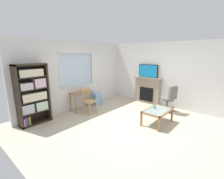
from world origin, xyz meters
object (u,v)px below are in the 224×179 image
(desk_under_window, at_px, (81,95))
(office_chair, at_px, (169,97))
(fireplace, at_px, (147,90))
(plastic_drawer_unit, at_px, (96,99))
(tv, at_px, (148,71))
(sippy_cup, at_px, (155,107))
(wooden_chair, at_px, (89,101))
(bookshelf, at_px, (32,94))
(coffee_table, at_px, (157,112))

(desk_under_window, bearing_deg, office_chair, -53.85)
(desk_under_window, distance_m, fireplace, 2.84)
(fireplace, bearing_deg, plastic_drawer_unit, 136.43)
(plastic_drawer_unit, height_order, tv, tv)
(desk_under_window, distance_m, sippy_cup, 2.75)
(wooden_chair, bearing_deg, desk_under_window, 83.41)
(plastic_drawer_unit, distance_m, tv, 2.51)
(wooden_chair, bearing_deg, bookshelf, 159.52)
(fireplace, distance_m, office_chair, 1.25)
(fireplace, distance_m, tv, 0.83)
(fireplace, bearing_deg, sippy_cup, -144.87)
(plastic_drawer_unit, xyz_separation_m, coffee_table, (-0.05, -2.82, 0.14))
(wooden_chair, bearing_deg, coffee_table, -70.59)
(tv, bearing_deg, bookshelf, 158.70)
(plastic_drawer_unit, relative_size, fireplace, 0.39)
(office_chair, xyz_separation_m, coffee_table, (-1.20, -0.12, -0.17))
(tv, bearing_deg, wooden_chair, 158.15)
(plastic_drawer_unit, height_order, sippy_cup, sippy_cup)
(bookshelf, relative_size, coffee_table, 1.89)
(wooden_chair, relative_size, office_chair, 0.90)
(tv, relative_size, coffee_table, 0.89)
(desk_under_window, distance_m, plastic_drawer_unit, 0.85)
(office_chair, height_order, sippy_cup, office_chair)
(sippy_cup, bearing_deg, plastic_drawer_unit, 90.34)
(bookshelf, relative_size, fireplace, 1.48)
(fireplace, xyz_separation_m, tv, (-0.02, 0.00, 0.83))
(desk_under_window, xyz_separation_m, plastic_drawer_unit, (0.79, 0.05, -0.33))
(coffee_table, xyz_separation_m, sippy_cup, (0.07, 0.14, 0.11))
(bookshelf, xyz_separation_m, plastic_drawer_unit, (2.51, -0.06, -0.71))
(bookshelf, bearing_deg, coffee_table, -49.49)
(plastic_drawer_unit, bearing_deg, bookshelf, 178.70)
(desk_under_window, xyz_separation_m, coffee_table, (0.74, -2.77, -0.19))
(wooden_chair, height_order, sippy_cup, wooden_chair)
(desk_under_window, height_order, wooden_chair, wooden_chair)
(tv, distance_m, sippy_cup, 2.15)
(plastic_drawer_unit, relative_size, office_chair, 0.49)
(sippy_cup, bearing_deg, tv, 35.43)
(office_chair, bearing_deg, fireplace, 67.57)
(coffee_table, height_order, sippy_cup, sippy_cup)
(office_chair, distance_m, coffee_table, 1.22)
(wooden_chair, relative_size, coffee_table, 0.93)
(bookshelf, height_order, coffee_table, bookshelf)
(office_chair, bearing_deg, plastic_drawer_unit, 113.08)
(fireplace, distance_m, coffee_table, 2.11)
(wooden_chair, xyz_separation_m, sippy_cup, (0.86, -2.12, 0.03))
(plastic_drawer_unit, bearing_deg, sippy_cup, -89.66)
(fireplace, bearing_deg, bookshelf, 158.78)
(wooden_chair, xyz_separation_m, office_chair, (2.00, -2.14, 0.09))
(office_chair, bearing_deg, desk_under_window, 126.15)
(plastic_drawer_unit, height_order, fireplace, fireplace)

